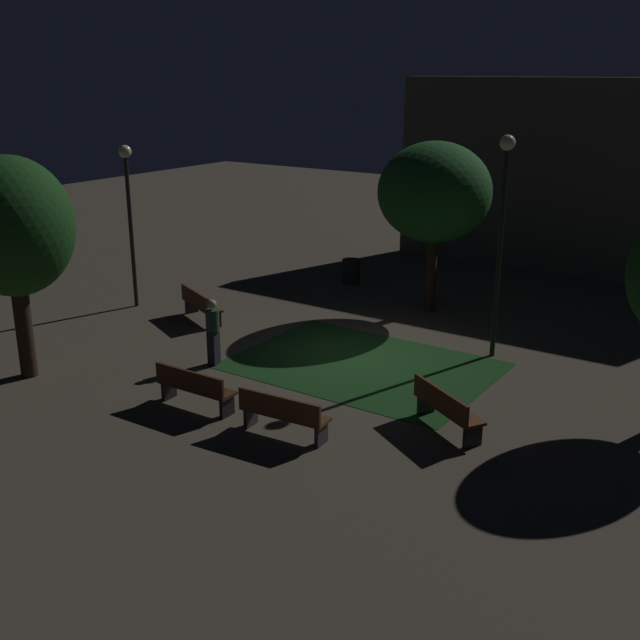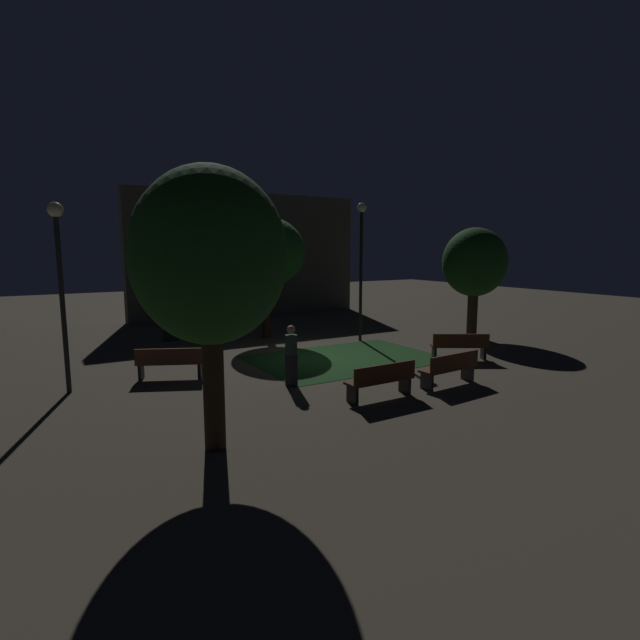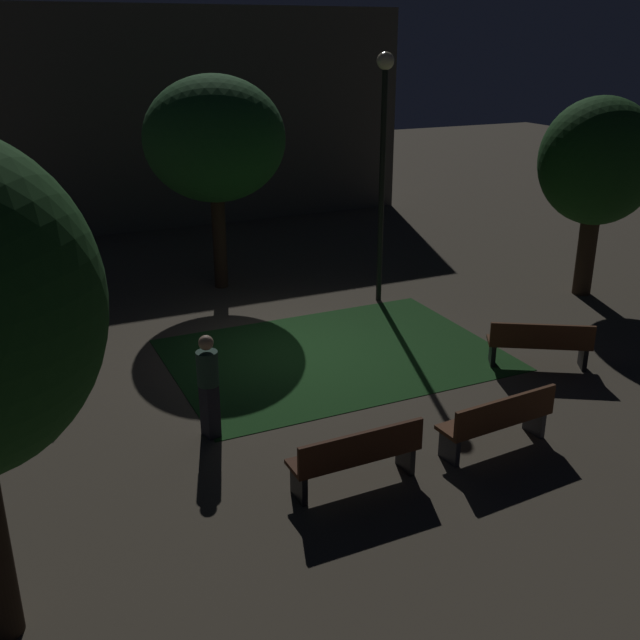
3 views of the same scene
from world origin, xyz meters
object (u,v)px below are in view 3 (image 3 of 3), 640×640
(pedestrian, at_px, (208,384))
(bench_corner, at_px, (540,343))
(bench_front_right, at_px, (11,377))
(bench_lawn_edge, at_px, (498,419))
(bench_back_row, at_px, (357,455))
(trash_bin, at_px, (59,274))
(tree_back_left, at_px, (214,140))
(lamp_post_path_center, at_px, (383,141))
(tree_lawn_side, at_px, (598,163))

(pedestrian, bearing_deg, bench_corner, -1.12)
(bench_front_right, xyz_separation_m, pedestrian, (2.58, -2.32, 0.37))
(bench_front_right, bearing_deg, bench_lawn_edge, -35.54)
(bench_back_row, relative_size, trash_bin, 2.28)
(bench_front_right, relative_size, bench_corner, 1.03)
(bench_corner, height_order, tree_back_left, tree_back_left)
(tree_back_left, distance_m, lamp_post_path_center, 3.79)
(bench_corner, distance_m, trash_bin, 10.91)
(tree_back_left, bearing_deg, bench_corner, -61.28)
(bench_back_row, xyz_separation_m, bench_front_right, (-3.93, 4.43, 0.00))
(bench_lawn_edge, relative_size, trash_bin, 2.31)
(bench_back_row, height_order, pedestrian, pedestrian)
(lamp_post_path_center, bearing_deg, bench_back_row, -121.35)
(bench_back_row, xyz_separation_m, tree_back_left, (0.97, 8.81, 2.95))
(trash_bin, xyz_separation_m, pedestrian, (1.19, -8.04, 0.45))
(bench_front_right, height_order, tree_lawn_side, tree_lawn_side)
(bench_back_row, relative_size, lamp_post_path_center, 0.34)
(bench_front_right, bearing_deg, lamp_post_path_center, 14.05)
(bench_back_row, relative_size, bench_corner, 1.01)
(bench_front_right, distance_m, tree_lawn_side, 12.57)
(bench_corner, height_order, tree_lawn_side, tree_lawn_side)
(bench_back_row, relative_size, bench_lawn_edge, 0.99)
(bench_front_right, height_order, bench_corner, same)
(tree_lawn_side, xyz_separation_m, trash_bin, (-10.92, 5.33, -2.60))
(bench_front_right, xyz_separation_m, tree_back_left, (4.90, 4.38, 2.95))
(bench_corner, relative_size, trash_bin, 2.26)
(bench_front_right, bearing_deg, bench_corner, -15.77)
(bench_corner, bearing_deg, lamp_post_path_center, 100.56)
(bench_lawn_edge, distance_m, trash_bin, 11.23)
(bench_back_row, xyz_separation_m, bench_lawn_edge, (2.27, 0.00, 0.00))
(trash_bin, distance_m, pedestrian, 8.14)
(bench_corner, height_order, lamp_post_path_center, lamp_post_path_center)
(bench_front_right, xyz_separation_m, bench_corner, (8.64, -2.44, 0.00))
(bench_lawn_edge, relative_size, tree_lawn_side, 0.41)
(bench_back_row, height_order, bench_front_right, same)
(bench_front_right, distance_m, lamp_post_path_center, 8.61)
(bench_front_right, xyz_separation_m, lamp_post_path_center, (7.82, 1.96, 3.04))
(bench_corner, bearing_deg, bench_back_row, -157.09)
(bench_lawn_edge, distance_m, bench_corner, 3.15)
(tree_back_left, xyz_separation_m, pedestrian, (-2.32, -6.70, -2.58))
(bench_back_row, distance_m, pedestrian, 2.53)
(pedestrian, bearing_deg, trash_bin, 98.41)
(bench_corner, distance_m, tree_lawn_side, 5.27)
(tree_lawn_side, xyz_separation_m, tree_back_left, (-7.41, 3.99, 0.43))
(bench_front_right, relative_size, tree_lawn_side, 0.42)
(bench_lawn_edge, xyz_separation_m, tree_lawn_side, (6.11, 4.82, 2.51))
(bench_lawn_edge, height_order, bench_front_right, same)
(tree_lawn_side, bearing_deg, pedestrian, -164.44)
(bench_back_row, height_order, tree_lawn_side, tree_lawn_side)
(trash_bin, bearing_deg, bench_corner, -48.39)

